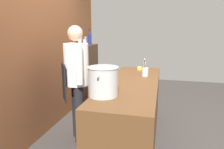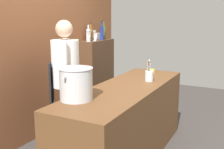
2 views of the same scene
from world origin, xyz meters
name	(u,v)px [view 2 (image 2 of 2)]	position (x,y,z in m)	size (l,w,h in m)	color
brick_back_panel	(32,31)	(0.00, 1.40, 1.50)	(4.40, 0.10, 3.00)	brown
prep_counter	(125,123)	(0.00, 0.00, 0.45)	(2.26, 0.70, 0.90)	brown
bar_cabinet	(96,76)	(1.32, 1.19, 0.64)	(0.76, 0.32, 1.29)	#472D1C
chef	(65,77)	(-0.11, 0.78, 0.96)	(0.46, 0.41, 1.66)	black
stockpot_large	(76,84)	(-0.68, 0.22, 1.06)	(0.39, 0.34, 0.32)	#B7BABF
utensil_crock	(149,76)	(0.40, -0.14, 0.97)	(0.10, 0.10, 0.28)	#B7BABF
butter_jar	(152,71)	(0.89, 0.00, 0.93)	(0.08, 0.08, 0.06)	yellow
wine_bottle_cobalt	(102,33)	(1.40, 1.12, 1.41)	(0.06, 0.06, 0.32)	navy
wine_bottle_amber	(91,34)	(1.27, 1.25, 1.39)	(0.06, 0.06, 0.29)	#8C5919
wine_bottle_olive	(104,32)	(1.60, 1.19, 1.42)	(0.07, 0.07, 0.34)	#475123
wine_bottle_clear	(88,34)	(1.17, 1.24, 1.39)	(0.08, 0.08, 0.28)	silver
wine_glass_wide	(95,33)	(1.17, 1.12, 1.42)	(0.07, 0.07, 0.18)	silver
wine_glass_tall	(88,34)	(1.04, 1.16, 1.41)	(0.06, 0.06, 0.18)	silver
spice_tin_cream	(98,36)	(1.55, 1.27, 1.34)	(0.07, 0.07, 0.11)	beige
spice_tin_silver	(96,37)	(1.36, 1.20, 1.35)	(0.08, 0.08, 0.12)	#B2B2B7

